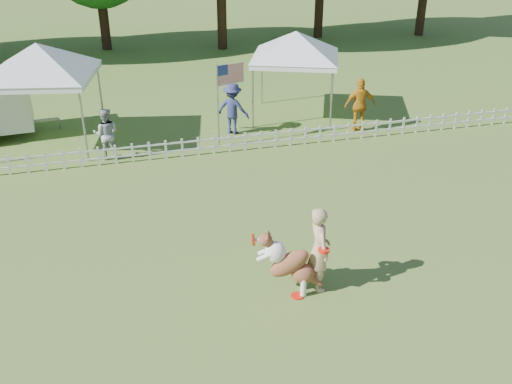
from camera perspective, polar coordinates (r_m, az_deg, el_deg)
ground at (r=12.03m, az=3.65°, el=-8.73°), size 120.00×120.00×0.00m
picket_fence at (r=17.85m, az=-3.41°, el=4.83°), size 22.00×0.08×0.60m
handler at (r=11.37m, az=6.34°, el=-5.67°), size 0.45×0.67×1.82m
dog at (r=11.32m, az=3.45°, el=-7.15°), size 1.36×0.88×1.34m
frisbee_on_turf at (r=11.57m, az=4.15°, el=-10.31°), size 0.29×0.29×0.02m
canopy_tent_left at (r=19.20m, az=-20.37°, el=8.92°), size 3.65×3.65×3.20m
canopy_tent_right at (r=20.78m, az=3.90°, el=11.53°), size 3.79×3.79×3.01m
flag_pole at (r=18.00m, az=-3.82°, el=8.52°), size 1.00×0.44×2.66m
spectator_a at (r=17.84m, az=-14.75°, el=5.65°), size 0.86×0.72×1.58m
spectator_b at (r=19.26m, az=-2.35°, el=8.33°), size 1.29×1.15×1.73m
spectator_c at (r=19.79m, az=10.35°, el=8.56°), size 1.11×0.57×1.82m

